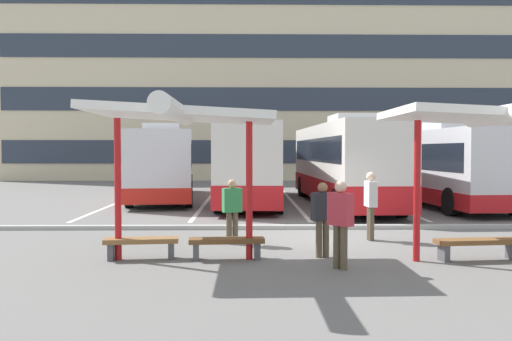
# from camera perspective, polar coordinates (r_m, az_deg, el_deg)

# --- Properties ---
(ground_plane) EXTENTS (160.00, 160.00, 0.00)m
(ground_plane) POSITION_cam_1_polar(r_m,az_deg,el_deg) (14.61, 7.16, -6.95)
(ground_plane) COLOR slate
(terminal_building) EXTENTS (44.73, 12.00, 18.80)m
(terminal_building) POSITION_cam_1_polar(r_m,az_deg,el_deg) (47.83, 1.55, 8.99)
(terminal_building) COLOR beige
(terminal_building) RESTS_ON ground
(coach_bus_0) EXTENTS (3.67, 10.98, 3.47)m
(coach_bus_0) POSITION_cam_1_polar(r_m,az_deg,el_deg) (25.97, -9.62, 0.59)
(coach_bus_0) COLOR silver
(coach_bus_0) RESTS_ON ground
(coach_bus_1) EXTENTS (2.96, 12.05, 3.68)m
(coach_bus_1) POSITION_cam_1_polar(r_m,az_deg,el_deg) (24.10, -0.34, 0.68)
(coach_bus_1) COLOR silver
(coach_bus_1) RESTS_ON ground
(coach_bus_2) EXTENTS (2.88, 12.12, 3.70)m
(coach_bus_2) POSITION_cam_1_polar(r_m,az_deg,el_deg) (23.18, 9.03, 0.60)
(coach_bus_2) COLOR silver
(coach_bus_2) RESTS_ON ground
(coach_bus_3) EXTENTS (3.42, 12.22, 3.46)m
(coach_bus_3) POSITION_cam_1_polar(r_m,az_deg,el_deg) (24.72, 17.96, 0.43)
(coach_bus_3) COLOR silver
(coach_bus_3) RESTS_ON ground
(lane_stripe_0) EXTENTS (0.16, 14.00, 0.01)m
(lane_stripe_0) POSITION_cam_1_polar(r_m,az_deg,el_deg) (25.03, -14.10, -3.21)
(lane_stripe_0) COLOR white
(lane_stripe_0) RESTS_ON ground
(lane_stripe_1) EXTENTS (0.16, 14.00, 0.01)m
(lane_stripe_1) POSITION_cam_1_polar(r_m,az_deg,el_deg) (24.45, -5.23, -3.28)
(lane_stripe_1) COLOR white
(lane_stripe_1) RESTS_ON ground
(lane_stripe_2) EXTENTS (0.16, 14.00, 0.01)m
(lane_stripe_2) POSITION_cam_1_polar(r_m,az_deg,el_deg) (24.47, 3.84, -3.27)
(lane_stripe_2) COLOR white
(lane_stripe_2) RESTS_ON ground
(lane_stripe_3) EXTENTS (0.16, 14.00, 0.01)m
(lane_stripe_3) POSITION_cam_1_polar(r_m,az_deg,el_deg) (25.09, 12.68, -3.19)
(lane_stripe_3) COLOR white
(lane_stripe_3) RESTS_ON ground
(lane_stripe_4) EXTENTS (0.16, 14.00, 0.01)m
(lane_stripe_4) POSITION_cam_1_polar(r_m,az_deg,el_deg) (26.27, 20.91, -3.04)
(lane_stripe_4) COLOR white
(lane_stripe_4) RESTS_ON ground
(waiting_shelter_0) EXTENTS (3.76, 4.63, 3.23)m
(waiting_shelter_0) POSITION_cam_1_polar(r_m,az_deg,el_deg) (11.25, -7.77, 5.52)
(waiting_shelter_0) COLOR red
(waiting_shelter_0) RESTS_ON ground
(bench_0) EXTENTS (1.58, 0.58, 0.45)m
(bench_0) POSITION_cam_1_polar(r_m,az_deg,el_deg) (11.83, -11.91, -7.50)
(bench_0) COLOR brown
(bench_0) RESTS_ON ground
(bench_1) EXTENTS (1.61, 0.53, 0.45)m
(bench_1) POSITION_cam_1_polar(r_m,az_deg,el_deg) (11.59, -3.09, -7.65)
(bench_1) COLOR brown
(bench_1) RESTS_ON ground
(waiting_shelter_1) EXTENTS (3.64, 4.60, 3.16)m
(waiting_shelter_1) POSITION_cam_1_polar(r_m,az_deg,el_deg) (11.93, 23.03, 4.92)
(waiting_shelter_1) COLOR red
(waiting_shelter_1) RESTS_ON ground
(bench_2) EXTENTS (1.85, 0.61, 0.45)m
(bench_2) POSITION_cam_1_polar(r_m,az_deg,el_deg) (12.36, 22.25, -7.16)
(bench_2) COLOR brown
(bench_2) RESTS_ON ground
(platform_kerb) EXTENTS (44.00, 0.24, 0.12)m
(platform_kerb) POSITION_cam_1_polar(r_m,az_deg,el_deg) (16.09, 6.39, -5.90)
(platform_kerb) COLOR #ADADA8
(platform_kerb) RESTS_ON ground
(waiting_passenger_0) EXTENTS (0.51, 0.36, 1.59)m
(waiting_passenger_0) POSITION_cam_1_polar(r_m,az_deg,el_deg) (13.38, -2.51, -3.85)
(waiting_passenger_0) COLOR brown
(waiting_passenger_0) RESTS_ON ground
(waiting_passenger_1) EXTENTS (0.51, 0.35, 1.61)m
(waiting_passenger_1) POSITION_cam_1_polar(r_m,az_deg,el_deg) (11.80, 6.98, -4.59)
(waiting_passenger_1) COLOR brown
(waiting_passenger_1) RESTS_ON ground
(waiting_passenger_2) EXTENTS (0.49, 0.52, 1.71)m
(waiting_passenger_2) POSITION_cam_1_polar(r_m,az_deg,el_deg) (10.66, 8.83, -4.92)
(waiting_passenger_2) COLOR brown
(waiting_passenger_2) RESTS_ON ground
(waiting_passenger_3) EXTENTS (0.24, 0.52, 1.75)m
(waiting_passenger_3) POSITION_cam_1_polar(r_m,az_deg,el_deg) (14.20, 11.91, -3.08)
(waiting_passenger_3) COLOR brown
(waiting_passenger_3) RESTS_ON ground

